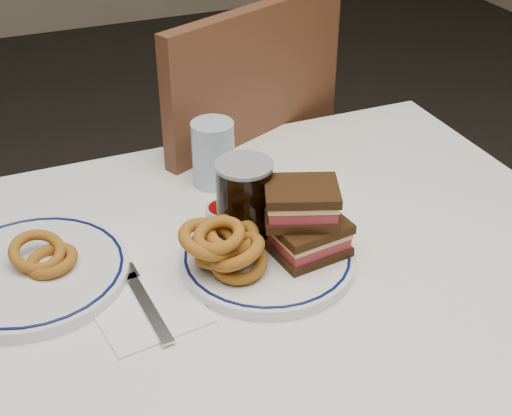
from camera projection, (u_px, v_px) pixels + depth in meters
name	position (u px, v px, depth m)	size (l,w,h in m)	color
dining_table	(212.00, 331.00, 1.12)	(1.27, 0.87, 0.75)	silver
chair_far	(217.00, 192.00, 1.65)	(0.62, 0.62, 1.01)	#482617
main_plate	(267.00, 258.00, 1.08)	(0.27, 0.27, 0.02)	white
reuben_sandwich	(305.00, 220.00, 1.06)	(0.13, 0.12, 0.11)	black
onion_rings_main	(225.00, 247.00, 1.03)	(0.13, 0.12, 0.10)	brown
ketchup_ramekin	(223.00, 215.00, 1.14)	(0.06, 0.06, 0.03)	silver
beer_mug	(247.00, 204.00, 1.09)	(0.13, 0.09, 0.15)	black
water_glass	(213.00, 154.00, 1.26)	(0.08, 0.08, 0.12)	#A0B5CF
far_plate	(32.00, 272.00, 1.05)	(0.29, 0.29, 0.02)	white
onion_rings_far	(44.00, 256.00, 1.05)	(0.10, 0.10, 0.05)	brown
napkin_fork	(147.00, 307.00, 1.00)	(0.16, 0.19, 0.01)	white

